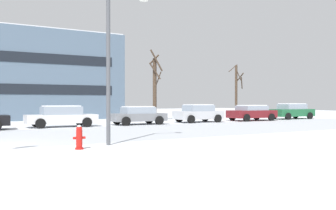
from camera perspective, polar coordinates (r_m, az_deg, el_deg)
fire_hydrant at (r=13.85m, az=-13.25°, el=-4.73°), size 0.44×0.30×0.87m
street_lamp at (r=15.20m, az=-7.95°, el=8.46°), size 1.82×0.36×6.28m
parked_car_white at (r=26.10m, az=-15.81°, el=-1.62°), size 4.64×2.12×1.43m
parked_car_gray at (r=27.82m, az=-4.54°, el=-1.54°), size 4.09×2.10×1.35m
parked_car_silver at (r=30.83m, az=4.60°, el=-1.23°), size 4.00×2.19×1.46m
parked_car_maroon at (r=34.11m, az=12.54°, el=-1.12°), size 4.38×2.27×1.38m
parked_car_green at (r=38.37m, az=18.21°, el=-0.87°), size 4.51×2.15×1.51m
tree_far_left at (r=39.38m, az=10.31°, el=2.27°), size 1.39×1.46×5.58m
tree_far_mid at (r=33.13m, az=-2.00°, el=2.89°), size 1.28×1.30×6.19m
building_far_right at (r=39.80m, az=-18.46°, el=4.11°), size 14.10×8.71×8.39m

